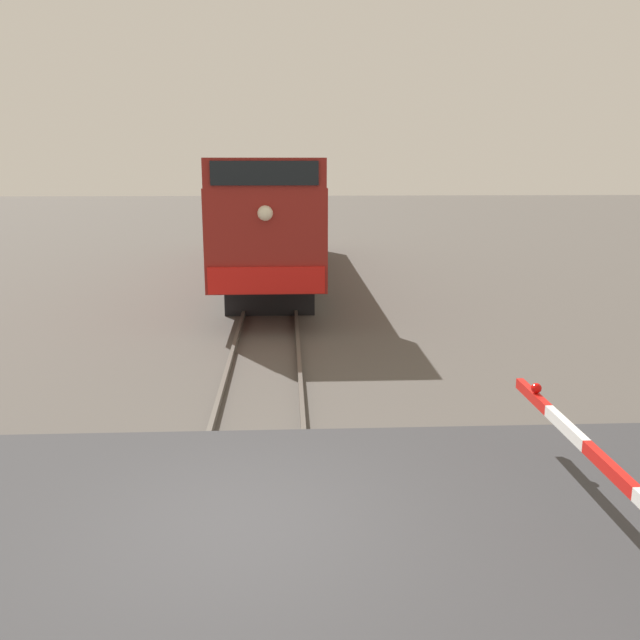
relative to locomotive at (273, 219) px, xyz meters
name	(u,v)px	position (x,y,z in m)	size (l,w,h in m)	color
ground_plane	(246,538)	(0.00, -17.41, -2.15)	(160.00, 160.00, 0.00)	#514C47
rail_track_left	(181,534)	(-0.72, -17.41, -2.07)	(0.08, 80.00, 0.15)	#59544C
rail_track_right	(310,531)	(0.72, -17.41, -2.07)	(0.08, 80.00, 0.15)	#59544C
road_surface	(246,532)	(0.00, -17.41, -2.06)	(36.00, 5.47, 0.17)	#38383A
locomotive	(273,219)	(0.00, 0.00, 0.00)	(2.90, 17.82, 4.21)	black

